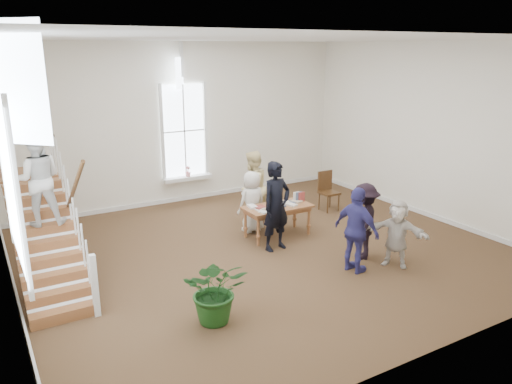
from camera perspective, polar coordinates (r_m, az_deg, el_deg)
ground at (r=11.11m, az=1.01°, el=-6.75°), size 10.00×10.00×0.00m
room_shell at (r=14.70m, az=-7.87°, el=0.54°), size 10.49×10.00×10.00m
staircase at (r=9.92m, az=-23.38°, el=-1.03°), size 1.10×4.10×2.92m
library_table at (r=11.75m, az=2.44°, el=-1.97°), size 1.60×0.80×0.81m
police_officer at (r=10.89m, az=2.34°, el=-1.64°), size 0.79×0.59×1.99m
elderly_woman at (r=12.04m, az=-0.46°, el=-1.11°), size 0.78×0.55×1.50m
person_yellow at (r=12.54m, az=-0.41°, el=0.49°), size 1.14×1.08×1.87m
woman_cluster_a at (r=10.02m, az=11.42°, el=-4.32°), size 0.62×1.09×1.74m
woman_cluster_b at (r=10.74m, az=12.24°, el=-3.29°), size 1.19×1.16×1.63m
woman_cluster_c at (r=10.54m, az=15.78°, el=-4.58°), size 1.08×1.30×1.40m
floor_plant at (r=8.23m, az=-4.56°, el=-11.06°), size 1.30×1.24×1.14m
side_chair at (r=13.83m, az=8.14°, el=0.42°), size 0.47×0.47×1.08m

